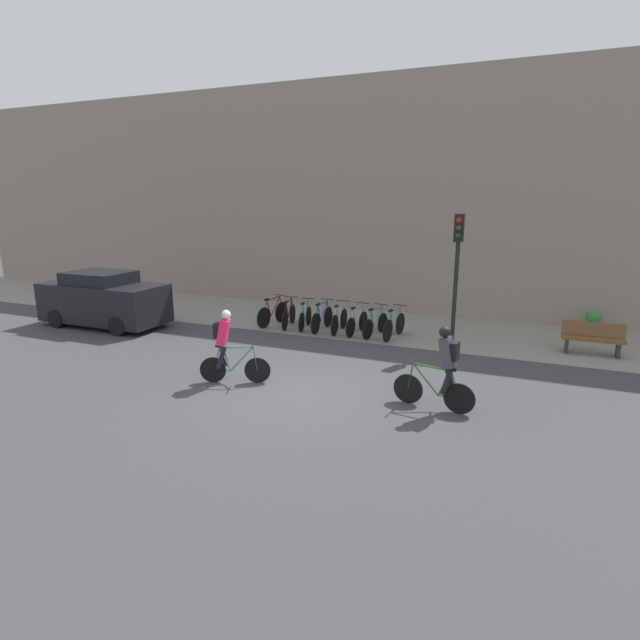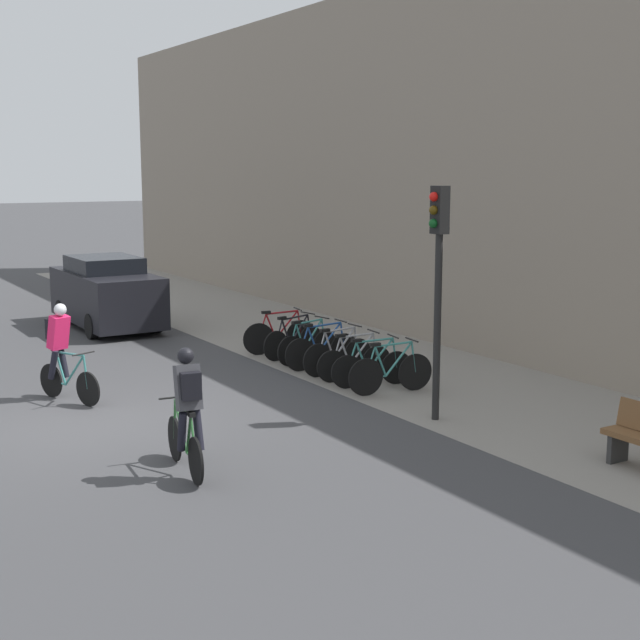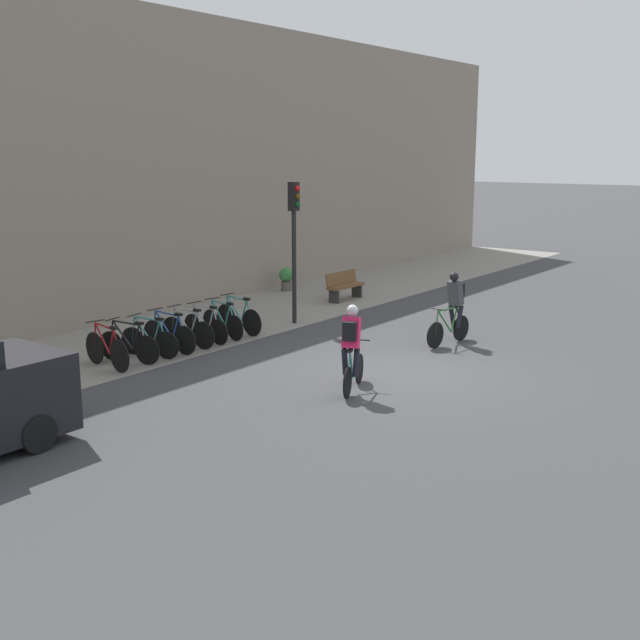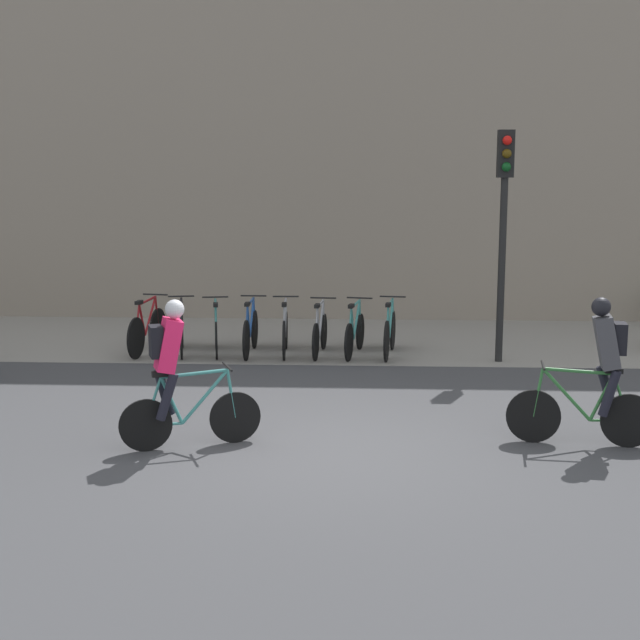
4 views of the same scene
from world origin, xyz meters
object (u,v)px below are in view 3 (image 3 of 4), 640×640
(parked_bike_6, at_px, (223,322))
(parked_bike_7, at_px, (239,318))
(potted_plant, at_px, (286,278))
(parked_bike_0, at_px, (107,350))
(traffic_light_pole, at_px, (294,227))
(parked_bike_3, at_px, (169,335))
(cyclist_pink, at_px, (352,346))
(parked_bike_1, at_px, (129,345))
(parked_bike_5, at_px, (206,326))
(parked_bike_2, at_px, (150,340))
(bench, at_px, (344,285))
(parked_bike_4, at_px, (188,330))
(cyclist_grey, at_px, (454,305))

(parked_bike_6, height_order, parked_bike_7, parked_bike_7)
(potted_plant, bearing_deg, parked_bike_0, -163.08)
(parked_bike_0, xyz_separation_m, traffic_light_pole, (6.05, -0.41, 2.22))
(parked_bike_3, height_order, parked_bike_7, parked_bike_7)
(cyclist_pink, distance_m, potted_plant, 11.80)
(parked_bike_1, bearing_deg, cyclist_pink, -79.26)
(parked_bike_6, bearing_deg, parked_bike_5, 179.97)
(parked_bike_2, height_order, parked_bike_7, parked_bike_7)
(parked_bike_2, distance_m, parked_bike_7, 3.02)
(bench, bearing_deg, parked_bike_7, -174.94)
(parked_bike_0, relative_size, parked_bike_2, 1.08)
(parked_bike_0, bearing_deg, cyclist_pink, -73.06)
(parked_bike_1, xyz_separation_m, potted_plant, (9.36, 3.03, 0.04))
(parked_bike_3, relative_size, parked_bike_7, 1.02)
(parked_bike_6, distance_m, traffic_light_pole, 3.32)
(parked_bike_4, bearing_deg, parked_bike_7, -0.00)
(parked_bike_1, xyz_separation_m, bench, (9.11, 0.49, 0.07))
(parked_bike_1, bearing_deg, parked_bike_4, 0.01)
(parked_bike_0, xyz_separation_m, parked_bike_6, (3.63, -0.00, -0.02))
(parked_bike_0, distance_m, parked_bike_1, 0.61)
(parked_bike_0, bearing_deg, cyclist_grey, -37.27)
(parked_bike_2, distance_m, bench, 8.52)
(parked_bike_0, xyz_separation_m, parked_bike_2, (1.21, -0.00, -0.02))
(parked_bike_1, distance_m, parked_bike_5, 2.42)
(parked_bike_0, height_order, potted_plant, parked_bike_0)
(parked_bike_4, bearing_deg, parked_bike_6, -0.04)
(parked_bike_6, xyz_separation_m, traffic_light_pole, (2.42, -0.41, 2.24))
(traffic_light_pole, distance_m, potted_plant, 5.66)
(parked_bike_6, height_order, bench, parked_bike_6)
(parked_bike_6, bearing_deg, traffic_light_pole, -9.53)
(cyclist_grey, height_order, potted_plant, cyclist_grey)
(cyclist_grey, xyz_separation_m, bench, (3.22, 5.43, -0.48))
(parked_bike_1, xyz_separation_m, parked_bike_7, (3.63, 0.00, 0.01))
(parked_bike_1, bearing_deg, bench, 3.05)
(parked_bike_1, distance_m, bench, 9.13)
(parked_bike_2, bearing_deg, potted_plant, 19.10)
(potted_plant, bearing_deg, parked_bike_4, -158.12)
(parked_bike_0, height_order, parked_bike_7, parked_bike_0)
(parked_bike_0, xyz_separation_m, potted_plant, (9.97, 3.03, 0.02))
(parked_bike_2, xyz_separation_m, traffic_light_pole, (4.84, -0.41, 2.24))
(parked_bike_1, bearing_deg, potted_plant, 17.95)
(parked_bike_2, xyz_separation_m, parked_bike_3, (0.60, -0.00, 0.02))
(cyclist_grey, xyz_separation_m, potted_plant, (3.46, 7.98, -0.51))
(cyclist_pink, relative_size, potted_plant, 2.24)
(cyclist_grey, xyz_separation_m, parked_bike_6, (-2.88, 4.95, -0.55))
(parked_bike_1, distance_m, traffic_light_pole, 5.90)
(parked_bike_4, relative_size, potted_plant, 2.13)
(parked_bike_1, xyz_separation_m, parked_bike_5, (2.42, -0.00, -0.01))
(cyclist_pink, distance_m, parked_bike_4, 5.37)
(parked_bike_0, relative_size, parked_bike_5, 1.06)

